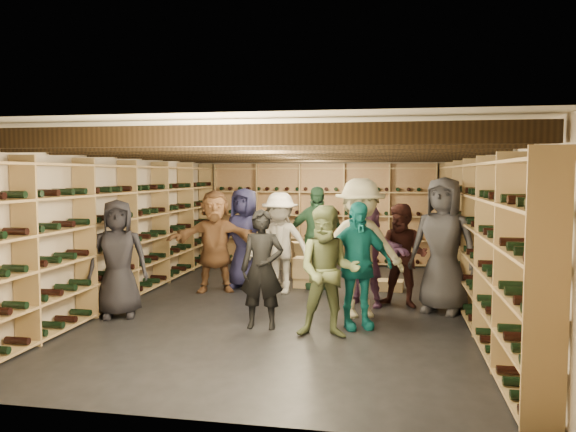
% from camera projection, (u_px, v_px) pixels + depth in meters
% --- Properties ---
extents(ground, '(8.00, 8.00, 0.00)m').
position_uv_depth(ground, '(291.00, 304.00, 8.33)').
color(ground, black).
rests_on(ground, ground).
extents(walls, '(5.52, 8.02, 2.40)m').
position_uv_depth(walls, '(291.00, 224.00, 8.24)').
color(walls, '#BCAA92').
rests_on(walls, ground).
extents(ceiling, '(5.50, 8.00, 0.01)m').
position_uv_depth(ceiling, '(291.00, 142.00, 8.15)').
color(ceiling, beige).
rests_on(ceiling, walls).
extents(ceiling_joists, '(5.40, 7.12, 0.18)m').
position_uv_depth(ceiling_joists, '(291.00, 152.00, 8.16)').
color(ceiling_joists, black).
rests_on(ceiling_joists, ground).
extents(wine_rack_left, '(0.32, 7.50, 2.15)m').
position_uv_depth(wine_rack_left, '(128.00, 229.00, 8.71)').
color(wine_rack_left, '#A67F50').
rests_on(wine_rack_left, ground).
extents(wine_rack_right, '(0.32, 7.50, 2.15)m').
position_uv_depth(wine_rack_right, '(473.00, 236.00, 7.79)').
color(wine_rack_right, '#A67F50').
rests_on(wine_rack_right, ground).
extents(wine_rack_back, '(4.70, 0.30, 2.15)m').
position_uv_depth(wine_rack_back, '(322.00, 214.00, 12.01)').
color(wine_rack_back, '#A67F50').
rests_on(wine_rack_back, ground).
extents(crate_stack_left, '(0.53, 0.37, 0.51)m').
position_uv_depth(crate_stack_left, '(309.00, 273.00, 9.57)').
color(crate_stack_left, tan).
rests_on(crate_stack_left, ground).
extents(crate_stack_right, '(0.58, 0.47, 0.68)m').
position_uv_depth(crate_stack_right, '(306.00, 260.00, 10.41)').
color(crate_stack_right, tan).
rests_on(crate_stack_right, ground).
extents(crate_loose, '(0.53, 0.37, 0.17)m').
position_uv_depth(crate_loose, '(388.00, 285.00, 9.35)').
color(crate_loose, tan).
rests_on(crate_loose, ground).
extents(person_0, '(0.92, 0.77, 1.59)m').
position_uv_depth(person_0, '(118.00, 258.00, 7.57)').
color(person_0, black).
rests_on(person_0, ground).
extents(person_1, '(0.57, 0.39, 1.49)m').
position_uv_depth(person_1, '(262.00, 269.00, 7.02)').
color(person_1, black).
rests_on(person_1, ground).
extents(person_2, '(0.80, 0.64, 1.57)m').
position_uv_depth(person_2, '(328.00, 272.00, 6.62)').
color(person_2, '#55613A').
rests_on(person_2, ground).
extents(person_3, '(1.38, 1.08, 1.88)m').
position_uv_depth(person_3, '(360.00, 248.00, 7.57)').
color(person_3, '#C0BA92').
rests_on(person_3, ground).
extents(person_4, '(1.01, 0.72, 1.60)m').
position_uv_depth(person_4, '(356.00, 265.00, 7.01)').
color(person_4, '#137476').
rests_on(person_4, ground).
extents(person_5, '(1.63, 0.92, 1.67)m').
position_uv_depth(person_5, '(215.00, 241.00, 9.20)').
color(person_5, brown).
rests_on(person_5, ground).
extents(person_6, '(0.94, 0.74, 1.70)m').
position_uv_depth(person_6, '(244.00, 238.00, 9.50)').
color(person_6, '#1D1D41').
rests_on(person_6, ground).
extents(person_7, '(0.64, 0.47, 1.60)m').
position_uv_depth(person_7, '(276.00, 240.00, 9.61)').
color(person_7, gray).
rests_on(person_7, ground).
extents(person_8, '(0.87, 0.77, 1.51)m').
position_uv_depth(person_8, '(403.00, 256.00, 8.13)').
color(person_8, '#441F1A').
rests_on(person_8, ground).
extents(person_9, '(1.11, 0.71, 1.64)m').
position_uv_depth(person_9, '(280.00, 243.00, 9.07)').
color(person_9, '#B0ACA0').
rests_on(person_9, ground).
extents(person_10, '(1.05, 0.53, 1.73)m').
position_uv_depth(person_10, '(316.00, 237.00, 9.51)').
color(person_10, '#295337').
rests_on(person_10, ground).
extents(person_11, '(1.50, 0.89, 1.54)m').
position_uv_depth(person_11, '(365.00, 253.00, 8.25)').
color(person_11, '#935E97').
rests_on(person_11, ground).
extents(person_12, '(1.09, 0.91, 1.90)m').
position_uv_depth(person_12, '(443.00, 245.00, 7.81)').
color(person_12, '#353439').
rests_on(person_12, ground).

